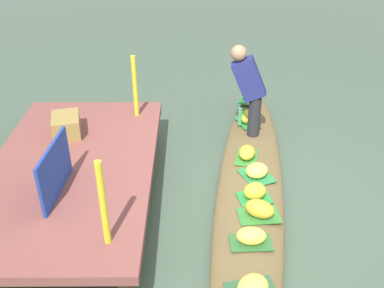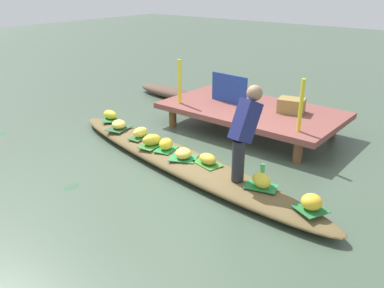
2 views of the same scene
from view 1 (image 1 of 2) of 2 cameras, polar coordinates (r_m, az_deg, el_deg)
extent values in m
plane|color=#435543|center=(5.09, 7.56, -6.81)|extent=(40.00, 40.00, 0.00)
cube|color=brown|center=(4.97, -15.52, -3.11)|extent=(3.20, 1.80, 0.10)
cylinder|color=brown|center=(4.01, -8.99, -16.16)|extent=(0.14, 0.14, 0.35)
cylinder|color=brown|center=(6.04, -5.85, 1.83)|extent=(0.14, 0.14, 0.35)
cylinder|color=brown|center=(6.34, -18.92, 1.71)|extent=(0.14, 0.14, 0.35)
ellipsoid|color=brown|center=(5.02, 7.64, -5.88)|extent=(5.35, 1.51, 0.21)
ellipsoid|color=#ECD456|center=(3.73, 7.99, -18.17)|extent=(0.38, 0.37, 0.15)
cube|color=#26843D|center=(6.19, 7.31, 2.86)|extent=(0.46, 0.35, 0.01)
ellipsoid|color=yellow|center=(6.15, 7.37, 3.59)|extent=(0.34, 0.30, 0.18)
cube|color=#26873B|center=(4.72, 8.21, -6.99)|extent=(0.33, 0.39, 0.01)
ellipsoid|color=yellow|center=(4.67, 8.29, -6.14)|extent=(0.27, 0.30, 0.18)
cube|color=#2F6730|center=(4.20, 7.70, -12.68)|extent=(0.25, 0.40, 0.01)
ellipsoid|color=#F9E151|center=(4.14, 7.78, -11.86)|extent=(0.19, 0.29, 0.17)
cube|color=#367B31|center=(4.50, 8.77, -9.26)|extent=(0.31, 0.44, 0.01)
ellipsoid|color=gold|center=(4.45, 8.86, -8.40)|extent=(0.32, 0.36, 0.17)
cube|color=#39822E|center=(5.37, 7.17, -1.77)|extent=(0.45, 0.34, 0.01)
ellipsoid|color=gold|center=(5.34, 7.22, -1.11)|extent=(0.32, 0.26, 0.15)
cube|color=#2C8242|center=(5.06, 8.45, -4.14)|extent=(0.47, 0.44, 0.01)
ellipsoid|color=#F3DB55|center=(5.02, 8.51, -3.45)|extent=(0.36, 0.36, 0.15)
cube|color=#256E36|center=(6.83, 7.55, 5.64)|extent=(0.42, 0.42, 0.01)
ellipsoid|color=yellow|center=(6.79, 7.61, 6.34)|extent=(0.25, 0.24, 0.19)
cylinder|color=#28282D|center=(5.77, 8.17, 3.68)|extent=(0.16, 0.16, 0.55)
cube|color=navy|center=(5.56, 7.47, 8.47)|extent=(0.25, 0.49, 0.59)
sphere|color=#9E7556|center=(5.45, 6.15, 11.78)|extent=(0.20, 0.20, 0.20)
cylinder|color=#46AB67|center=(6.06, 6.34, 3.61)|extent=(0.06, 0.06, 0.25)
cube|color=#1E3B93|center=(4.40, -17.55, -3.28)|extent=(0.80, 0.08, 0.54)
cylinder|color=yellow|center=(3.63, -11.59, -7.71)|extent=(0.06, 0.06, 0.82)
cylinder|color=yellow|center=(5.68, -7.49, 7.49)|extent=(0.06, 0.06, 0.82)
cube|color=olive|center=(5.50, -16.18, 2.36)|extent=(0.50, 0.41, 0.25)
camera|label=2|loc=(8.98, 35.41, 22.90)|focal=37.71mm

